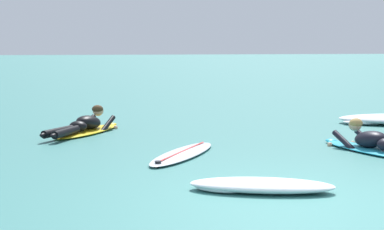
% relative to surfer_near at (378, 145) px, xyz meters
% --- Properties ---
extents(ground_plane, '(120.00, 120.00, 0.00)m').
position_rel_surfer_near_xyz_m(ground_plane, '(-2.06, 7.10, -0.14)').
color(ground_plane, '#387A75').
extents(surfer_near, '(1.19, 2.58, 0.54)m').
position_rel_surfer_near_xyz_m(surfer_near, '(0.00, 0.00, 0.00)').
color(surfer_near, '#2DB2D1').
rests_on(surfer_near, ground).
extents(surfer_far, '(1.58, 2.40, 0.53)m').
position_rel_surfer_near_xyz_m(surfer_far, '(-4.49, 2.87, 0.00)').
color(surfer_far, yellow).
rests_on(surfer_far, ground).
extents(drifting_surfboard, '(1.54, 2.25, 0.16)m').
position_rel_surfer_near_xyz_m(drifting_surfboard, '(-3.02, 0.21, -0.10)').
color(drifting_surfboard, silver).
rests_on(drifting_surfboard, ground).
extents(whitewater_mid_left, '(1.78, 1.04, 0.15)m').
position_rel_surfer_near_xyz_m(whitewater_mid_left, '(-2.44, -2.31, -0.06)').
color(whitewater_mid_left, white).
rests_on(whitewater_mid_left, ground).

